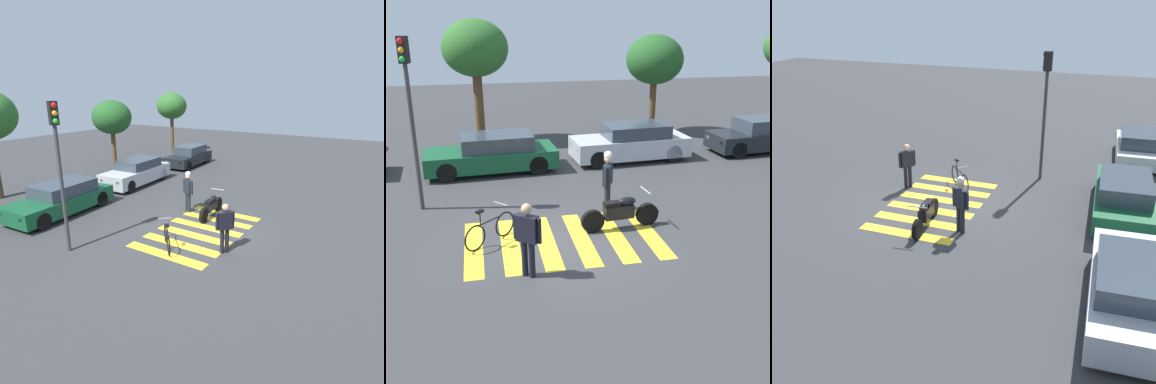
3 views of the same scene
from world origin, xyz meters
The scene contains 12 objects.
ground_plane centered at (0.00, 0.00, 0.00)m, with size 60.00×60.00×0.00m, color #38383A.
police_motorcycle centered at (1.61, 0.39, 0.45)m, with size 2.19×0.62×1.03m.
leaning_bicycle centered at (-1.82, 0.22, 0.37)m, with size 1.28×1.17×0.99m.
officer_on_foot centered at (1.57, 1.54, 1.08)m, with size 0.40×0.63×1.85m.
officer_by_motorcycle centered at (-1.06, -1.58, 0.98)m, with size 0.57×0.45×1.71m.
crosswalk_stripes centered at (0.00, 0.00, 0.00)m, with size 4.95×3.07×0.01m.
car_green_compact centered at (-1.50, 6.12, 0.66)m, with size 4.78×2.11×1.37m.
car_silver_sedan centered at (3.88, 6.51, 0.68)m, with size 4.62×2.01×1.42m.
car_black_suv centered at (9.58, 6.60, 0.67)m, with size 4.33×1.94×1.40m.
traffic_light_pole centered at (-3.71, 2.90, 3.23)m, with size 0.30×0.35×4.88m.
street_tree_mid centered at (-1.83, 10.60, 4.00)m, with size 2.80×2.80×5.25m.
street_tree_far centered at (6.25, 10.60, 3.42)m, with size 2.63×2.63×4.57m.
Camera 2 is at (-1.91, -10.76, 5.41)m, focal length 44.46 mm.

